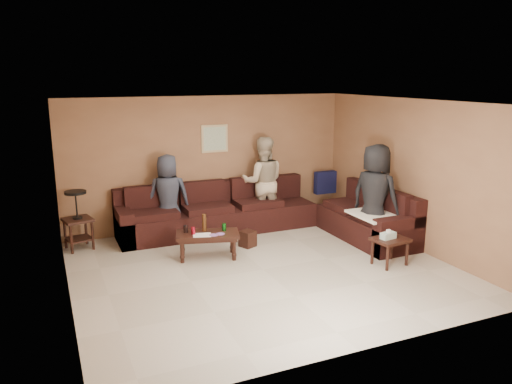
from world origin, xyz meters
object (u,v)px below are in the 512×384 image
at_px(sectional_sofa, 270,217).
at_px(person_right, 375,196).
at_px(coffee_table, 207,236).
at_px(end_table_left, 78,219).
at_px(waste_bin, 248,239).
at_px(side_table_right, 390,242).
at_px(person_middle, 263,182).
at_px(person_left, 168,196).

xyz_separation_m(sectional_sofa, person_right, (1.36, -1.28, 0.56)).
distance_m(sectional_sofa, coffee_table, 1.58).
height_order(sectional_sofa, end_table_left, end_table_left).
distance_m(waste_bin, person_right, 2.28).
relative_size(side_table_right, waste_bin, 2.07).
relative_size(end_table_left, person_middle, 0.58).
xyz_separation_m(sectional_sofa, coffee_table, (-1.43, -0.69, 0.03)).
relative_size(end_table_left, side_table_right, 1.75).
distance_m(coffee_table, waste_bin, 0.85).
bearing_deg(end_table_left, side_table_right, -31.64).
bearing_deg(sectional_sofa, end_table_left, 170.23).
distance_m(sectional_sofa, person_left, 1.88).
xyz_separation_m(sectional_sofa, person_left, (-1.73, 0.58, 0.43)).
bearing_deg(person_middle, coffee_table, 57.24).
height_order(side_table_right, person_left, person_left).
bearing_deg(sectional_sofa, coffee_table, -154.09).
height_order(waste_bin, person_left, person_left).
relative_size(waste_bin, person_right, 0.16).
bearing_deg(person_middle, side_table_right, 127.30).
xyz_separation_m(coffee_table, end_table_left, (-1.86, 1.26, 0.17)).
bearing_deg(end_table_left, person_left, 0.51).
bearing_deg(sectional_sofa, person_middle, 78.76).
relative_size(end_table_left, person_left, 0.66).
bearing_deg(waste_bin, side_table_right, -44.35).
distance_m(side_table_right, person_middle, 2.88).
bearing_deg(side_table_right, person_left, 136.03).
xyz_separation_m(end_table_left, side_table_right, (4.35, -2.68, -0.15)).
relative_size(coffee_table, side_table_right, 1.91).
bearing_deg(person_left, waste_bin, 151.06).
bearing_deg(sectional_sofa, person_left, 161.49).
bearing_deg(person_left, person_middle, -165.93).
distance_m(coffee_table, person_middle, 2.05).
relative_size(sectional_sofa, end_table_left, 4.63).
xyz_separation_m(side_table_right, person_left, (-2.79, 2.69, 0.38)).
bearing_deg(person_right, waste_bin, 43.96).
bearing_deg(person_middle, waste_bin, 72.01).
bearing_deg(end_table_left, person_middle, 0.03).
bearing_deg(person_middle, person_left, 17.53).
height_order(end_table_left, waste_bin, end_table_left).
bearing_deg(person_right, end_table_left, 44.65).
distance_m(coffee_table, person_left, 1.37).
bearing_deg(side_table_right, waste_bin, 135.65).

